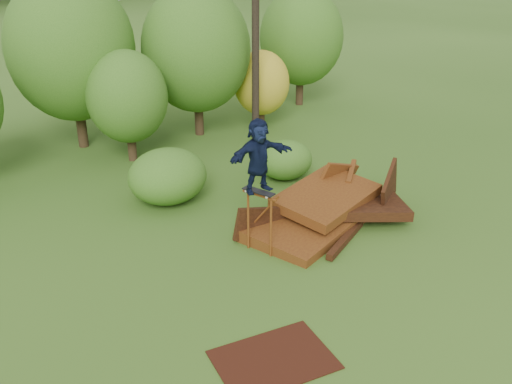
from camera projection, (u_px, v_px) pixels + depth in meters
ground at (329, 272)px, 13.96m from camera, size 240.00×240.00×0.00m
scrap_pile at (326, 210)px, 16.15m from camera, size 5.63×3.40×1.90m
grind_rail at (259, 217)px, 14.39m from camera, size 0.40×0.97×1.65m
skateboard at (258, 191)px, 14.12m from camera, size 0.52×0.90×0.09m
skater at (259, 156)px, 13.72m from camera, size 1.74×0.62×1.86m
flat_plate at (274, 360)px, 11.08m from camera, size 2.45×1.91×0.03m
tree_1 at (71, 48)px, 20.50m from camera, size 4.59×4.59×6.39m
tree_2 at (127, 97)px, 19.77m from camera, size 2.82×2.82×3.98m
tree_3 at (196, 50)px, 21.94m from camera, size 4.22×4.22×5.86m
tree_4 at (262, 83)px, 23.55m from camera, size 2.33×2.33×3.21m
tree_5 at (301, 37)px, 26.03m from camera, size 3.83×3.83×5.38m
shrub_left at (167, 176)px, 17.25m from camera, size 2.42×2.23×1.67m
shrub_right at (285, 160)px, 18.98m from camera, size 1.83×1.68×1.30m
utility_pole at (256, 8)px, 20.52m from camera, size 1.40×0.28×9.96m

